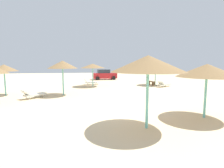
{
  "coord_description": "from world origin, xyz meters",
  "views": [
    {
      "loc": [
        -2.17,
        -10.24,
        2.82
      ],
      "look_at": [
        0.0,
        3.0,
        1.2
      ],
      "focal_mm": 28.07,
      "sensor_mm": 36.0,
      "label": 1
    }
  ],
  "objects_px": {
    "parasol_5": "(4,68)",
    "bench_0": "(151,82)",
    "parked_car": "(104,75)",
    "parasol_3": "(156,65)",
    "parasol_4": "(148,64)",
    "lounger_3": "(164,84)",
    "parasol_2": "(93,66)",
    "parasol_1": "(63,65)",
    "parasol_7": "(207,71)",
    "lounger_1": "(34,94)",
    "lounger_2": "(91,82)"
  },
  "relations": [
    {
      "from": "parasol_1",
      "to": "parasol_7",
      "type": "bearing_deg",
      "value": -44.58
    },
    {
      "from": "lounger_1",
      "to": "parasol_3",
      "type": "bearing_deg",
      "value": 25.92
    },
    {
      "from": "parasol_1",
      "to": "parasol_2",
      "type": "xyz_separation_m",
      "value": [
        2.88,
        5.31,
        -0.21
      ]
    },
    {
      "from": "lounger_2",
      "to": "parked_car",
      "type": "bearing_deg",
      "value": 68.97
    },
    {
      "from": "lounger_3",
      "to": "bench_0",
      "type": "height_order",
      "value": "lounger_3"
    },
    {
      "from": "lounger_1",
      "to": "lounger_2",
      "type": "distance_m",
      "value": 9.63
    },
    {
      "from": "parasol_7",
      "to": "lounger_1",
      "type": "xyz_separation_m",
      "value": [
        -10.13,
        6.73,
        -2.12
      ]
    },
    {
      "from": "parasol_7",
      "to": "parked_car",
      "type": "bearing_deg",
      "value": 96.98
    },
    {
      "from": "parked_car",
      "to": "parasol_4",
      "type": "bearing_deg",
      "value": -92.16
    },
    {
      "from": "lounger_1",
      "to": "parasol_5",
      "type": "bearing_deg",
      "value": 148.05
    },
    {
      "from": "parasol_3",
      "to": "lounger_1",
      "type": "xyz_separation_m",
      "value": [
        -12.98,
        -6.31,
        -2.19
      ]
    },
    {
      "from": "parasol_5",
      "to": "parasol_7",
      "type": "bearing_deg",
      "value": -33.26
    },
    {
      "from": "parasol_5",
      "to": "lounger_1",
      "type": "height_order",
      "value": "parasol_5"
    },
    {
      "from": "parasol_4",
      "to": "parasol_5",
      "type": "distance_m",
      "value": 13.3
    },
    {
      "from": "parasol_7",
      "to": "lounger_3",
      "type": "height_order",
      "value": "parasol_7"
    },
    {
      "from": "lounger_2",
      "to": "lounger_3",
      "type": "height_order",
      "value": "lounger_2"
    },
    {
      "from": "parasol_7",
      "to": "bench_0",
      "type": "height_order",
      "value": "parasol_7"
    },
    {
      "from": "parasol_7",
      "to": "lounger_1",
      "type": "relative_size",
      "value": 1.68
    },
    {
      "from": "parasol_3",
      "to": "bench_0",
      "type": "relative_size",
      "value": 1.87
    },
    {
      "from": "parasol_1",
      "to": "lounger_1",
      "type": "relative_size",
      "value": 1.67
    },
    {
      "from": "parasol_1",
      "to": "parked_car",
      "type": "bearing_deg",
      "value": 68.88
    },
    {
      "from": "parasol_2",
      "to": "bench_0",
      "type": "distance_m",
      "value": 7.77
    },
    {
      "from": "parasol_1",
      "to": "bench_0",
      "type": "bearing_deg",
      "value": 28.13
    },
    {
      "from": "parasol_3",
      "to": "bench_0",
      "type": "xyz_separation_m",
      "value": [
        -0.43,
        0.3,
        -2.17
      ]
    },
    {
      "from": "parasol_1",
      "to": "bench_0",
      "type": "xyz_separation_m",
      "value": [
        10.35,
        5.53,
        -2.32
      ]
    },
    {
      "from": "parasol_1",
      "to": "lounger_3",
      "type": "height_order",
      "value": "parasol_1"
    },
    {
      "from": "parasol_5",
      "to": "bench_0",
      "type": "height_order",
      "value": "parasol_5"
    },
    {
      "from": "parasol_1",
      "to": "parasol_4",
      "type": "distance_m",
      "value": 9.8
    },
    {
      "from": "parasol_1",
      "to": "parasol_3",
      "type": "height_order",
      "value": "parasol_1"
    },
    {
      "from": "parasol_2",
      "to": "parked_car",
      "type": "bearing_deg",
      "value": 73.96
    },
    {
      "from": "parasol_1",
      "to": "parked_car",
      "type": "xyz_separation_m",
      "value": [
        5.29,
        13.7,
        -1.85
      ]
    },
    {
      "from": "lounger_1",
      "to": "parasol_1",
      "type": "bearing_deg",
      "value": 26.04
    },
    {
      "from": "parasol_2",
      "to": "parasol_5",
      "type": "height_order",
      "value": "parasol_2"
    },
    {
      "from": "parasol_3",
      "to": "parasol_7",
      "type": "height_order",
      "value": "parasol_3"
    },
    {
      "from": "parasol_2",
      "to": "bench_0",
      "type": "xyz_separation_m",
      "value": [
        7.47,
        0.22,
        -2.11
      ]
    },
    {
      "from": "parasol_4",
      "to": "parked_car",
      "type": "xyz_separation_m",
      "value": [
        0.85,
        22.44,
        -1.96
      ]
    },
    {
      "from": "parasol_1",
      "to": "bench_0",
      "type": "relative_size",
      "value": 1.95
    },
    {
      "from": "parasol_5",
      "to": "parasol_3",
      "type": "bearing_deg",
      "value": 16.23
    },
    {
      "from": "lounger_3",
      "to": "parasol_7",
      "type": "bearing_deg",
      "value": -106.01
    },
    {
      "from": "lounger_2",
      "to": "bench_0",
      "type": "bearing_deg",
      "value": -12.14
    },
    {
      "from": "parasol_1",
      "to": "lounger_3",
      "type": "xyz_separation_m",
      "value": [
        11.21,
        3.62,
        -2.35
      ]
    },
    {
      "from": "parasol_3",
      "to": "parasol_5",
      "type": "xyz_separation_m",
      "value": [
        -15.75,
        -4.59,
        -0.12
      ]
    },
    {
      "from": "parasol_7",
      "to": "bench_0",
      "type": "bearing_deg",
      "value": 79.7
    },
    {
      "from": "parked_car",
      "to": "parasol_7",
      "type": "bearing_deg",
      "value": -83.02
    },
    {
      "from": "parasol_4",
      "to": "lounger_2",
      "type": "distance_m",
      "value": 16.17
    },
    {
      "from": "bench_0",
      "to": "parked_car",
      "type": "xyz_separation_m",
      "value": [
        -5.06,
        8.17,
        0.48
      ]
    },
    {
      "from": "parasol_4",
      "to": "lounger_3",
      "type": "distance_m",
      "value": 14.3
    },
    {
      "from": "lounger_3",
      "to": "bench_0",
      "type": "bearing_deg",
      "value": 114.02
    },
    {
      "from": "parasol_7",
      "to": "lounger_2",
      "type": "height_order",
      "value": "parasol_7"
    },
    {
      "from": "parasol_5",
      "to": "lounger_3",
      "type": "xyz_separation_m",
      "value": [
        16.18,
        2.97,
        -2.07
      ]
    }
  ]
}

